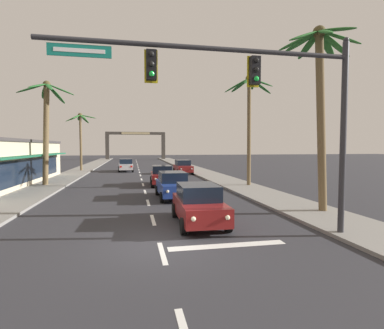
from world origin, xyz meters
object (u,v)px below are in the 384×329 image
at_px(sedan_fifth_in_queue, 162,175).
at_px(palm_left_third, 80,127).
at_px(palm_left_second, 46,117).
at_px(traffic_signal_mast, 260,92).
at_px(sedan_lead_at_stop_bar, 199,204).
at_px(sedan_oncoming_far, 126,165).
at_px(palm_right_nearest, 320,83).
at_px(town_gateway_arch, 136,142).
at_px(sedan_third_in_queue, 173,185).
at_px(sedan_parked_nearest_kerb, 183,167).
at_px(palm_right_second, 249,106).

distance_m(sedan_fifth_in_queue, palm_left_third, 19.63).
bearing_deg(palm_left_second, traffic_signal_mast, -56.65).
xyz_separation_m(sedan_lead_at_stop_bar, sedan_oncoming_far, (-3.64, 28.53, 0.00)).
bearing_deg(sedan_fifth_in_queue, palm_left_third, 119.05).
distance_m(sedan_lead_at_stop_bar, palm_right_nearest, 8.29).
distance_m(sedan_oncoming_far, palm_left_second, 16.18).
bearing_deg(sedan_fifth_in_queue, town_gateway_arch, 91.71).
distance_m(sedan_third_in_queue, sedan_oncoming_far, 22.17).
xyz_separation_m(sedan_oncoming_far, palm_right_nearest, (9.80, -27.72, 5.50)).
distance_m(sedan_oncoming_far, palm_left_third, 7.82).
relative_size(traffic_signal_mast, sedan_lead_at_stop_bar, 2.34).
bearing_deg(sedan_parked_nearest_kerb, palm_right_second, -74.98).
distance_m(sedan_oncoming_far, sedan_parked_nearest_kerb, 8.49).
bearing_deg(palm_right_second, sedan_oncoming_far, 120.37).
bearing_deg(town_gateway_arch, palm_right_nearest, -82.99).
bearing_deg(sedan_parked_nearest_kerb, sedan_oncoming_far, 144.37).
height_order(palm_right_nearest, palm_right_second, palm_right_second).
relative_size(sedan_oncoming_far, sedan_parked_nearest_kerb, 1.01).
bearing_deg(town_gateway_arch, palm_left_second, -98.54).
relative_size(palm_right_second, town_gateway_arch, 0.61).
xyz_separation_m(sedan_third_in_queue, sedan_fifth_in_queue, (-0.06, 6.62, 0.00)).
xyz_separation_m(sedan_third_in_queue, sedan_parked_nearest_kerb, (3.49, 16.96, 0.00)).
bearing_deg(traffic_signal_mast, palm_left_third, 108.76).
relative_size(sedan_lead_at_stop_bar, sedan_oncoming_far, 0.99).
relative_size(sedan_lead_at_stop_bar, palm_left_second, 0.52).
bearing_deg(sedan_parked_nearest_kerb, palm_right_nearest, -82.75).
xyz_separation_m(palm_right_second, town_gateway_arch, (-8.51, 55.09, -2.06)).
height_order(sedan_fifth_in_queue, sedan_oncoming_far, same).
height_order(sedan_third_in_queue, palm_right_second, palm_right_second).
relative_size(sedan_fifth_in_queue, palm_left_second, 0.52).
distance_m(sedan_lead_at_stop_bar, town_gateway_arch, 66.20).
relative_size(sedan_fifth_in_queue, palm_left_third, 0.58).
distance_m(sedan_parked_nearest_kerb, palm_left_third, 15.07).
distance_m(traffic_signal_mast, sedan_oncoming_far, 31.94).
xyz_separation_m(sedan_fifth_in_queue, sedan_parked_nearest_kerb, (3.55, 10.33, 0.00)).
height_order(sedan_oncoming_far, palm_right_nearest, palm_right_nearest).
bearing_deg(traffic_signal_mast, palm_right_nearest, 37.21).
height_order(sedan_parked_nearest_kerb, palm_left_second, palm_left_second).
bearing_deg(sedan_parked_nearest_kerb, sedan_fifth_in_queue, -108.96).
relative_size(sedan_lead_at_stop_bar, palm_right_nearest, 0.50).
height_order(sedan_third_in_queue, sedan_oncoming_far, same).
bearing_deg(sedan_third_in_queue, sedan_lead_at_stop_bar, -88.02).
bearing_deg(palm_right_second, palm_right_nearest, -92.73).
height_order(palm_right_second, town_gateway_arch, palm_right_second).
distance_m(palm_left_third, palm_right_nearest, 32.99).
relative_size(sedan_fifth_in_queue, town_gateway_arch, 0.30).
xyz_separation_m(sedan_fifth_in_queue, sedan_oncoming_far, (-3.35, 15.28, 0.00)).
xyz_separation_m(sedan_fifth_in_queue, palm_left_third, (-9.22, 16.59, 5.00)).
bearing_deg(palm_right_nearest, palm_left_second, 139.49).
distance_m(traffic_signal_mast, town_gateway_arch, 68.86).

